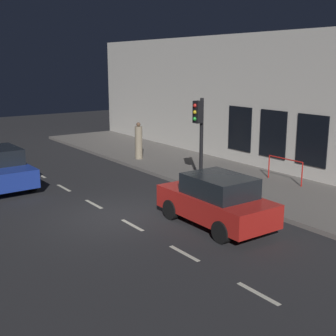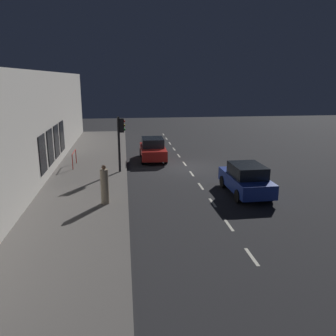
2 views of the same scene
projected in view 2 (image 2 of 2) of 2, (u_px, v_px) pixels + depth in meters
ground_plane at (187, 167)px, 23.01m from camera, size 60.00×60.00×0.00m
sidewalk at (92, 169)px, 22.23m from camera, size 4.50×32.00×0.15m
building_facade at (46, 123)px, 21.17m from camera, size 0.65×32.00×6.15m
lane_centre_line at (185, 164)px, 23.97m from camera, size 0.12×27.20×0.01m
traffic_light at (121, 134)px, 20.85m from camera, size 0.49×0.32×3.39m
parked_car_0 at (153, 149)px, 24.95m from camera, size 1.85×3.87×1.58m
parked_car_1 at (246, 179)px, 17.52m from camera, size 1.87×3.92×1.58m
pedestrian_0 at (105, 186)px, 15.77m from camera, size 0.45×0.45×1.83m
red_railing at (74, 156)px, 22.52m from camera, size 0.05×1.73×0.97m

